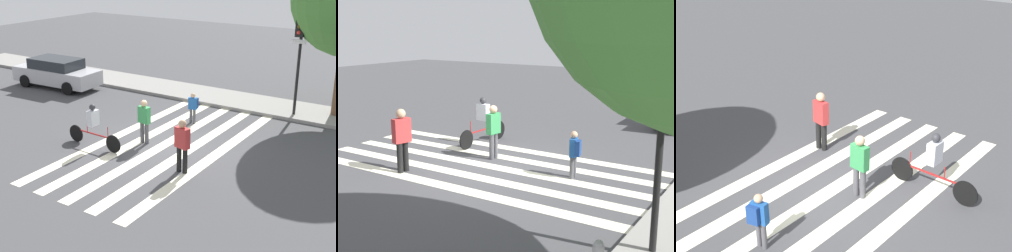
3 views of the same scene
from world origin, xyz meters
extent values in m
plane|color=#444447|center=(0.00, 0.00, 0.00)|extent=(60.00, 60.00, 0.00)
cube|color=gray|center=(0.00, 6.25, 0.07)|extent=(36.00, 2.50, 0.14)
cube|color=#F2EDCC|center=(-1.97, 0.00, 0.00)|extent=(0.42, 10.00, 0.01)
cube|color=#F2EDCC|center=(-0.98, 0.00, 0.00)|extent=(0.42, 10.00, 0.01)
cube|color=#F2EDCC|center=(0.00, 0.00, 0.00)|extent=(0.42, 10.00, 0.01)
cube|color=#F2EDCC|center=(0.98, 0.00, 0.00)|extent=(0.42, 10.00, 0.01)
cube|color=#F2EDCC|center=(1.97, 0.00, 0.00)|extent=(0.42, 10.00, 0.01)
cylinder|color=black|center=(2.87, 5.58, 2.22)|extent=(0.12, 0.12, 4.43)
cube|color=black|center=(2.87, 5.37, 3.81)|extent=(0.32, 0.26, 0.84)
cube|color=silver|center=(2.87, 5.37, 3.21)|extent=(0.60, 0.02, 0.16)
sphere|color=#590F0F|center=(2.87, 5.21, 4.05)|extent=(0.15, 0.15, 0.15)
sphere|color=#59470F|center=(2.87, 5.21, 3.81)|extent=(0.15, 0.15, 0.15)
sphere|color=red|center=(2.87, 5.21, 3.58)|extent=(0.15, 0.15, 0.15)
cylinder|color=black|center=(1.60, -1.51, 0.42)|extent=(0.16, 0.16, 0.83)
cylinder|color=black|center=(1.81, -1.51, 0.42)|extent=(0.16, 0.16, 0.83)
cube|color=#B73333|center=(1.70, -1.51, 1.16)|extent=(0.52, 0.32, 0.66)
sphere|color=tan|center=(1.70, -1.51, 1.62)|extent=(0.26, 0.26, 0.26)
cylinder|color=#4C4C51|center=(-0.40, 2.60, 0.30)|extent=(0.11, 0.11, 0.60)
cylinder|color=#4C4C51|center=(-0.24, 2.60, 0.30)|extent=(0.11, 0.11, 0.60)
cube|color=#1E5199|center=(-0.32, 2.60, 0.84)|extent=(0.38, 0.23, 0.48)
sphere|color=tan|center=(-0.32, 2.60, 1.17)|extent=(0.19, 0.19, 0.19)
cube|color=navy|center=(-0.28, 2.74, 0.84)|extent=(0.28, 0.18, 0.40)
cylinder|color=#4C4C51|center=(-0.80, -0.17, 0.39)|extent=(0.14, 0.14, 0.77)
cylinder|color=#4C4C51|center=(-0.60, -0.17, 0.39)|extent=(0.14, 0.14, 0.77)
cube|color=#338C4C|center=(-0.70, -0.17, 1.07)|extent=(0.47, 0.25, 0.61)
sphere|color=tan|center=(-0.70, -0.17, 1.50)|extent=(0.24, 0.24, 0.24)
cylinder|color=black|center=(-1.08, -1.49, 0.32)|extent=(0.64, 0.06, 0.64)
cylinder|color=black|center=(-2.86, -1.42, 0.32)|extent=(0.64, 0.06, 0.64)
cube|color=maroon|center=(-1.97, -1.46, 0.49)|extent=(1.51, 0.09, 0.04)
cylinder|color=maroon|center=(-2.28, -1.44, 0.65)|extent=(0.03, 0.03, 0.32)
cylinder|color=maroon|center=(-1.30, -1.48, 0.69)|extent=(0.03, 0.03, 0.40)
cube|color=silver|center=(-1.97, -1.46, 1.09)|extent=(0.25, 0.41, 0.55)
sphere|color=#333338|center=(-1.97, -1.46, 1.48)|extent=(0.22, 0.22, 0.22)
cube|color=#B7B7BC|center=(-8.94, 3.58, 0.63)|extent=(4.69, 1.92, 0.73)
cube|color=#23282D|center=(-8.94, 3.58, 1.25)|extent=(2.61, 1.68, 0.51)
cylinder|color=black|center=(-7.55, 4.48, 0.32)|extent=(0.65, 0.23, 0.64)
cylinder|color=black|center=(-7.47, 2.82, 0.32)|extent=(0.65, 0.23, 0.64)
cylinder|color=black|center=(-10.41, 4.35, 0.32)|extent=(0.65, 0.23, 0.64)
cylinder|color=black|center=(-10.33, 2.68, 0.32)|extent=(0.65, 0.23, 0.64)
camera|label=1|loc=(8.61, -12.89, 6.42)|focal=50.00mm
camera|label=2|loc=(10.43, 7.48, 3.94)|focal=50.00mm
camera|label=3|loc=(-6.53, 7.58, 6.22)|focal=50.00mm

